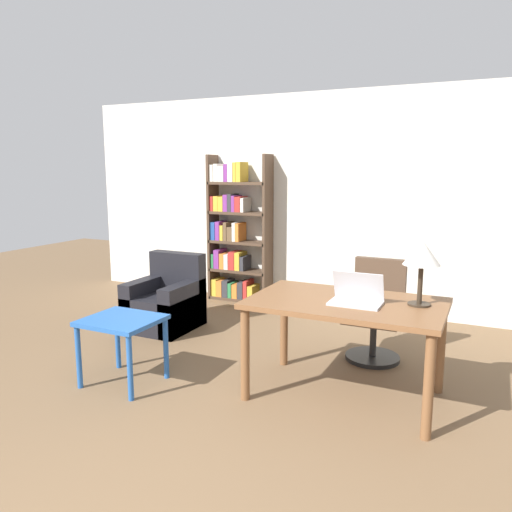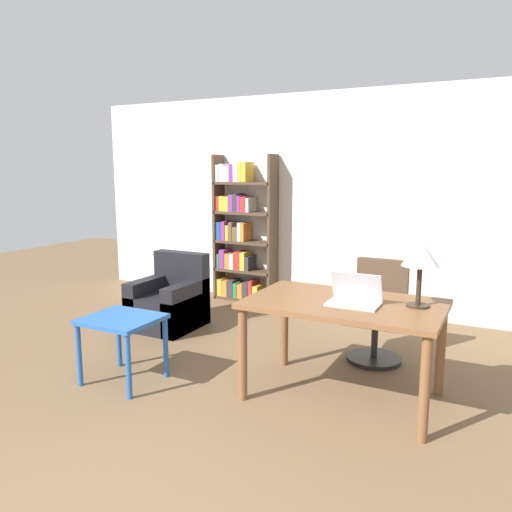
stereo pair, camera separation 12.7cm
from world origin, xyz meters
name	(u,v)px [view 2 (the right image)]	position (x,y,z in m)	size (l,w,h in m)	color
wall_back	(369,203)	(0.00, 4.53, 1.35)	(8.00, 0.06, 2.70)	silver
desk	(344,314)	(0.47, 2.10, 0.67)	(1.46, 0.90, 0.77)	brown
laptop	(354,298)	(0.56, 2.05, 0.82)	(0.38, 0.24, 0.24)	#B2B2B7
table_lamp	(421,256)	(0.99, 2.21, 1.15)	(0.27, 0.27, 0.49)	#2D2319
office_chair	(377,314)	(0.51, 3.02, 0.44)	(0.50, 0.50, 0.93)	black
side_table_blue	(122,328)	(-1.24, 1.55, 0.47)	(0.59, 0.54, 0.56)	#2356A3
armchair	(170,303)	(-1.80, 2.92, 0.27)	(0.67, 0.72, 0.82)	black
bookshelf	(240,235)	(-1.68, 4.34, 0.88)	(0.86, 0.28, 1.95)	#4C3828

